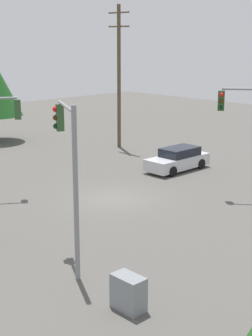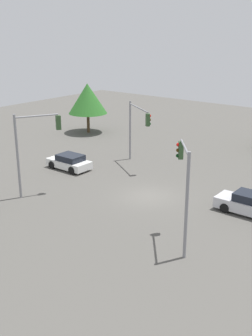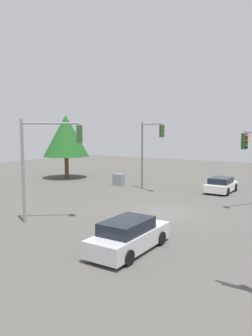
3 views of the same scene
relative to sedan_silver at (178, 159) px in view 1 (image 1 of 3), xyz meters
The scene contains 5 objects.
ground_plane 7.46m from the sedan_silver, 103.27° to the left, with size 80.00×80.00×0.00m, color #54514C.
sedan_silver is the anchor object (origin of this frame).
traffic_signal_cross 15.89m from the sedan_silver, 115.43° to the left, with size 3.07×1.76×6.28m.
utility_pole_tall 9.68m from the sedan_silver, 15.45° to the right, with size 2.20×0.28×10.84m.
electrical_cabinet 18.15m from the sedan_silver, 125.67° to the left, with size 1.10×0.65×1.16m, color gray.
Camera 1 is at (-19.53, 17.85, 8.46)m, focal length 55.00 mm.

